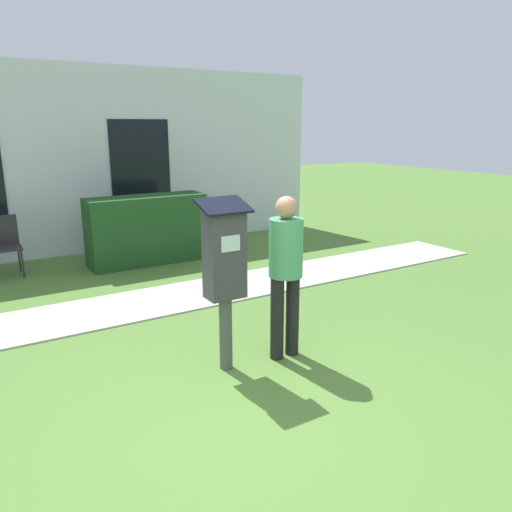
# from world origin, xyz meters

# --- Properties ---
(ground_plane) EXTENTS (40.00, 40.00, 0.00)m
(ground_plane) POSITION_xyz_m (0.00, 0.00, 0.00)
(ground_plane) COLOR #517A33
(sidewalk) EXTENTS (12.00, 1.10, 0.02)m
(sidewalk) POSITION_xyz_m (0.00, 2.93, 0.01)
(sidewalk) COLOR #B7B2A8
(sidewalk) RESTS_ON ground
(building_facade) EXTENTS (10.00, 0.26, 3.20)m
(building_facade) POSITION_xyz_m (0.00, 6.11, 1.60)
(building_facade) COLOR silver
(building_facade) RESTS_ON ground
(parking_meter) EXTENTS (0.44, 0.31, 1.59)m
(parking_meter) POSITION_xyz_m (0.37, 0.88, 1.02)
(parking_meter) COLOR #4C4C4C
(parking_meter) RESTS_ON ground
(person_standing) EXTENTS (0.32, 0.32, 1.58)m
(person_standing) POSITION_xyz_m (0.98, 0.80, 0.93)
(person_standing) COLOR black
(person_standing) RESTS_ON ground
(outdoor_chair_left) EXTENTS (0.44, 0.44, 0.90)m
(outdoor_chair_left) POSITION_xyz_m (-1.03, 5.24, 0.53)
(outdoor_chair_left) COLOR #262628
(outdoor_chair_left) RESTS_ON ground
(outdoor_chair_middle) EXTENTS (0.44, 0.44, 0.90)m
(outdoor_chair_middle) POSITION_xyz_m (0.40, 5.19, 0.53)
(outdoor_chair_middle) COLOR #262628
(outdoor_chair_middle) RESTS_ON ground
(hedge_row) EXTENTS (1.90, 0.60, 1.10)m
(hedge_row) POSITION_xyz_m (1.05, 4.82, 0.55)
(hedge_row) COLOR #1E471E
(hedge_row) RESTS_ON ground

